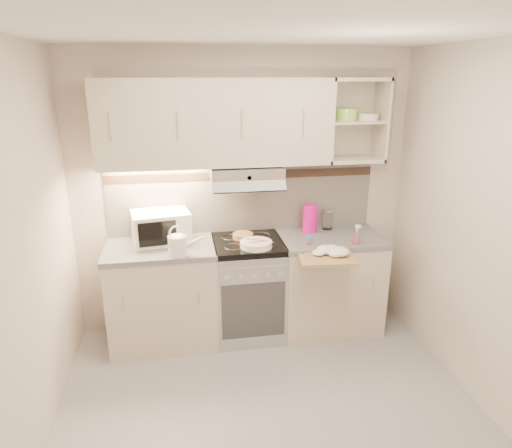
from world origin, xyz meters
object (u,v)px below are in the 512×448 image
(microwave, at_px, (161,227))
(cutting_board, at_px, (326,256))
(electric_range, at_px, (248,288))
(watering_can, at_px, (179,244))
(glass_jar, at_px, (328,219))
(spray_bottle, at_px, (357,236))
(plate_stack, at_px, (256,244))
(pink_pitcher, at_px, (310,218))

(microwave, bearing_deg, cutting_board, -30.02)
(electric_range, bearing_deg, cutting_board, -33.23)
(watering_can, distance_m, glass_jar, 1.43)
(spray_bottle, bearing_deg, cutting_board, -172.52)
(plate_stack, xyz_separation_m, spray_bottle, (0.86, -0.07, 0.05))
(glass_jar, distance_m, spray_bottle, 0.44)
(pink_pitcher, bearing_deg, watering_can, -174.74)
(electric_range, distance_m, cutting_board, 0.81)
(spray_bottle, bearing_deg, plate_stack, 156.06)
(pink_pitcher, relative_size, glass_jar, 1.34)
(electric_range, xyz_separation_m, watering_can, (-0.59, -0.22, 0.54))
(plate_stack, distance_m, glass_jar, 0.82)
(microwave, height_order, watering_can, microwave)
(plate_stack, relative_size, spray_bottle, 1.47)
(electric_range, xyz_separation_m, plate_stack, (0.05, -0.15, 0.47))
(watering_can, height_order, glass_jar, watering_can)
(glass_jar, bearing_deg, microwave, -176.83)
(electric_range, relative_size, watering_can, 3.08)
(cutting_board, bearing_deg, electric_range, 153.12)
(microwave, distance_m, glass_jar, 1.52)
(watering_can, relative_size, plate_stack, 1.08)
(plate_stack, bearing_deg, watering_can, -173.76)
(pink_pitcher, xyz_separation_m, glass_jar, (0.18, 0.05, -0.03))
(electric_range, xyz_separation_m, spray_bottle, (0.90, -0.22, 0.52))
(cutting_board, bearing_deg, microwave, 165.67)
(watering_can, xyz_separation_m, pink_pitcher, (1.19, 0.37, 0.04))
(plate_stack, height_order, glass_jar, glass_jar)
(electric_range, height_order, cutting_board, electric_range)
(pink_pitcher, distance_m, cutting_board, 0.56)
(spray_bottle, relative_size, cutting_board, 0.41)
(microwave, xyz_separation_m, plate_stack, (0.78, -0.27, -0.11))
(electric_range, bearing_deg, pink_pitcher, 14.25)
(spray_bottle, bearing_deg, electric_range, 146.91)
(watering_can, bearing_deg, cutting_board, -0.35)
(plate_stack, relative_size, glass_jar, 1.41)
(electric_range, distance_m, plate_stack, 0.50)
(microwave, height_order, spray_bottle, microwave)
(pink_pitcher, xyz_separation_m, cutting_board, (-0.01, -0.53, -0.16))
(glass_jar, height_order, cutting_board, glass_jar)
(plate_stack, distance_m, pink_pitcher, 0.64)
(glass_jar, xyz_separation_m, cutting_board, (-0.20, -0.58, -0.12))
(electric_range, bearing_deg, watering_can, -159.45)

